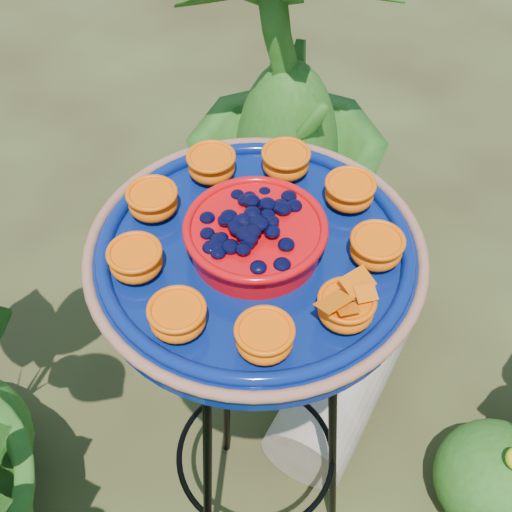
% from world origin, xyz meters
% --- Properties ---
extents(ground_plane, '(20.00, 20.00, 0.00)m').
position_xyz_m(ground_plane, '(0.00, 0.00, 0.00)').
color(ground_plane, black).
rests_on(ground_plane, ground).
extents(tripod_stand, '(0.41, 0.41, 0.89)m').
position_xyz_m(tripod_stand, '(-0.13, 0.06, 0.54)').
color(tripod_stand, black).
rests_on(tripod_stand, ground).
extents(feeder_dish, '(0.58, 0.58, 0.11)m').
position_xyz_m(feeder_dish, '(-0.13, 0.06, 0.93)').
color(feeder_dish, navy).
rests_on(feeder_dish, tripod_stand).
extents(driftwood_log, '(0.64, 0.37, 0.20)m').
position_xyz_m(driftwood_log, '(0.28, 0.13, 0.10)').
color(driftwood_log, tan).
rests_on(driftwood_log, ground).
extents(shrub_back_right, '(0.78, 0.78, 0.99)m').
position_xyz_m(shrub_back_right, '(0.54, 0.62, 0.50)').
color(shrub_back_right, '#254A13').
rests_on(shrub_back_right, ground).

